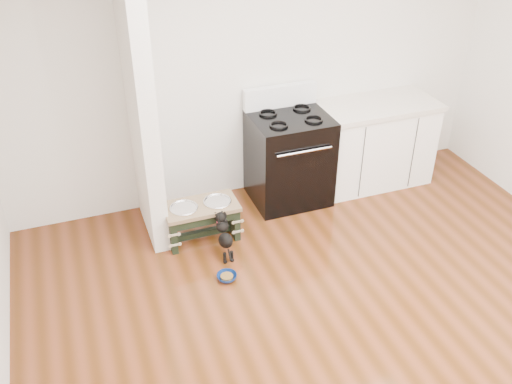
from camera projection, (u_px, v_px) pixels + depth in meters
name	position (u px, v px, depth m)	size (l,w,h in m)	color
ground	(369.00, 352.00, 4.21)	(5.00, 5.00, 0.00)	#4A260D
room_shell	(399.00, 161.00, 3.34)	(5.00, 5.00, 5.00)	silver
partition_wall	(140.00, 98.00, 4.81)	(0.15, 0.80, 2.70)	silver
oven_range	(289.00, 157.00, 5.74)	(0.76, 0.69, 1.14)	black
cabinet_run	(373.00, 143.00, 6.05)	(1.24, 0.64, 0.91)	white
dog_feeder	(202.00, 215.00, 5.25)	(0.68, 0.36, 0.39)	black
puppy	(224.00, 235.00, 5.06)	(0.12, 0.35, 0.41)	black
floor_bowl	(227.00, 277.00, 4.88)	(0.20, 0.20, 0.05)	navy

